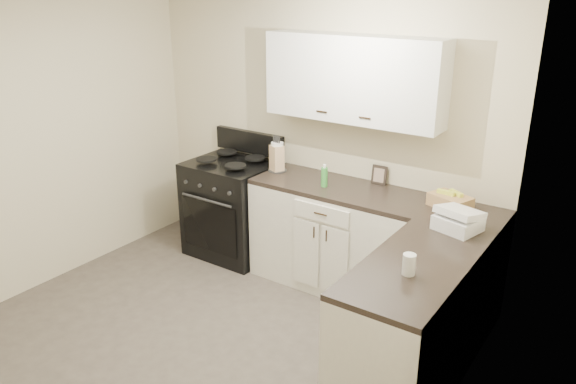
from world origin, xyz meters
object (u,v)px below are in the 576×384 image
Objects in this scene: knife_block at (277,158)px; paper_towel at (277,157)px; wicker_basket at (450,201)px; countertop_grill at (458,223)px; stove at (233,209)px.

paper_towel reaches higher than knife_block.
countertop_grill is (0.19, -0.38, 0.00)m from wicker_basket.
wicker_basket is at bearing 2.61° from stove.
stove is 0.79m from knife_block.
stove is 3.50× the size of countertop_grill.
knife_block is 0.81× the size of wicker_basket.
stove is at bearing -172.21° from paper_towel.
countertop_grill is (1.81, -0.35, -0.09)m from paper_towel.
paper_towel reaches higher than countertop_grill.
stove is 2.19m from wicker_basket.
stove is 0.80m from paper_towel.
knife_block is at bearing 6.75° from stove.
wicker_basket is 0.42m from countertop_grill.
paper_towel is at bearing -175.80° from countertop_grill.
knife_block reaches higher than stove.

